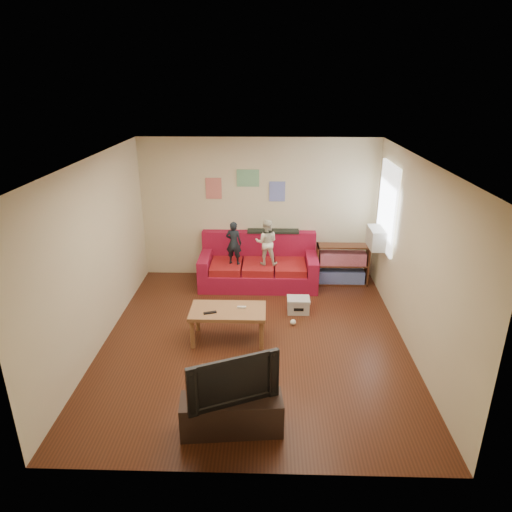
{
  "coord_description": "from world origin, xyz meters",
  "views": [
    {
      "loc": [
        0.2,
        -5.96,
        3.7
      ],
      "look_at": [
        0.0,
        0.8,
        1.05
      ],
      "focal_mm": 32.0,
      "sensor_mm": 36.0,
      "label": 1
    }
  ],
  "objects_px": {
    "file_box": "(298,305)",
    "child_a": "(234,243)",
    "coffee_table": "(228,314)",
    "bookshelf": "(342,266)",
    "child_b": "(266,242)",
    "sofa": "(259,267)",
    "television": "(231,377)",
    "tv_stand": "(232,415)"
  },
  "relations": [
    {
      "from": "child_b",
      "to": "tv_stand",
      "type": "xyz_separation_m",
      "value": [
        -0.35,
        -3.8,
        -0.68
      ]
    },
    {
      "from": "sofa",
      "to": "coffee_table",
      "type": "bearing_deg",
      "value": -101.1
    },
    {
      "from": "file_box",
      "to": "tv_stand",
      "type": "height_order",
      "value": "tv_stand"
    },
    {
      "from": "sofa",
      "to": "bookshelf",
      "type": "bearing_deg",
      "value": 0.31
    },
    {
      "from": "tv_stand",
      "to": "child_a",
      "type": "bearing_deg",
      "value": 88.25
    },
    {
      "from": "coffee_table",
      "to": "television",
      "type": "height_order",
      "value": "television"
    },
    {
      "from": "child_a",
      "to": "sofa",
      "type": "bearing_deg",
      "value": -145.86
    },
    {
      "from": "child_b",
      "to": "bookshelf",
      "type": "bearing_deg",
      "value": -169.62
    },
    {
      "from": "sofa",
      "to": "child_b",
      "type": "relative_size",
      "value": 2.56
    },
    {
      "from": "child_b",
      "to": "tv_stand",
      "type": "bearing_deg",
      "value": 87.83
    },
    {
      "from": "sofa",
      "to": "tv_stand",
      "type": "distance_m",
      "value": 3.98
    },
    {
      "from": "file_box",
      "to": "child_a",
      "type": "bearing_deg",
      "value": 138.92
    },
    {
      "from": "coffee_table",
      "to": "bookshelf",
      "type": "xyz_separation_m",
      "value": [
        1.99,
        2.07,
        -0.08
      ]
    },
    {
      "from": "bookshelf",
      "to": "sofa",
      "type": "bearing_deg",
      "value": -179.69
    },
    {
      "from": "child_b",
      "to": "tv_stand",
      "type": "relative_size",
      "value": 0.76
    },
    {
      "from": "sofa",
      "to": "television",
      "type": "distance_m",
      "value": 4.0
    },
    {
      "from": "sofa",
      "to": "child_a",
      "type": "height_order",
      "value": "child_a"
    },
    {
      "from": "child_a",
      "to": "bookshelf",
      "type": "xyz_separation_m",
      "value": [
        2.04,
        0.18,
        -0.52
      ]
    },
    {
      "from": "coffee_table",
      "to": "file_box",
      "type": "distance_m",
      "value": 1.45
    },
    {
      "from": "child_a",
      "to": "tv_stand",
      "type": "height_order",
      "value": "child_a"
    },
    {
      "from": "child_a",
      "to": "tv_stand",
      "type": "relative_size",
      "value": 0.73
    },
    {
      "from": "child_b",
      "to": "coffee_table",
      "type": "bearing_deg",
      "value": 76.79
    },
    {
      "from": "child_a",
      "to": "tv_stand",
      "type": "bearing_deg",
      "value": 106.73
    },
    {
      "from": "bookshelf",
      "to": "file_box",
      "type": "bearing_deg",
      "value": -126.88
    },
    {
      "from": "child_a",
      "to": "tv_stand",
      "type": "distance_m",
      "value": 3.86
    },
    {
      "from": "file_box",
      "to": "television",
      "type": "height_order",
      "value": "television"
    },
    {
      "from": "sofa",
      "to": "bookshelf",
      "type": "distance_m",
      "value": 1.59
    },
    {
      "from": "child_a",
      "to": "file_box",
      "type": "bearing_deg",
      "value": 151.89
    },
    {
      "from": "child_b",
      "to": "television",
      "type": "height_order",
      "value": "child_b"
    },
    {
      "from": "file_box",
      "to": "child_b",
      "type": "bearing_deg",
      "value": 118.74
    },
    {
      "from": "coffee_table",
      "to": "bookshelf",
      "type": "distance_m",
      "value": 2.88
    },
    {
      "from": "file_box",
      "to": "television",
      "type": "distance_m",
      "value": 2.99
    },
    {
      "from": "bookshelf",
      "to": "television",
      "type": "height_order",
      "value": "television"
    },
    {
      "from": "coffee_table",
      "to": "tv_stand",
      "type": "relative_size",
      "value": 0.99
    },
    {
      "from": "child_a",
      "to": "bookshelf",
      "type": "distance_m",
      "value": 2.11
    },
    {
      "from": "child_b",
      "to": "television",
      "type": "xyz_separation_m",
      "value": [
        -0.35,
        -3.8,
        -0.17
      ]
    },
    {
      "from": "child_b",
      "to": "sofa",
      "type": "bearing_deg",
      "value": -46.75
    },
    {
      "from": "child_a",
      "to": "tv_stand",
      "type": "xyz_separation_m",
      "value": [
        0.25,
        -3.8,
        -0.66
      ]
    },
    {
      "from": "coffee_table",
      "to": "tv_stand",
      "type": "height_order",
      "value": "coffee_table"
    },
    {
      "from": "child_a",
      "to": "coffee_table",
      "type": "height_order",
      "value": "child_a"
    },
    {
      "from": "sofa",
      "to": "coffee_table",
      "type": "relative_size",
      "value": 1.97
    },
    {
      "from": "tv_stand",
      "to": "television",
      "type": "height_order",
      "value": "television"
    }
  ]
}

